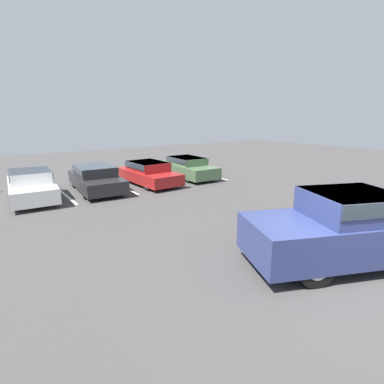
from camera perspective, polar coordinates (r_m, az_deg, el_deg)
The scene contains 10 objects.
ground_plane at distance 7.93m, azimuth 26.96°, elevation -14.50°, with size 60.00×60.00×0.00m, color #423F3F.
stall_stripe_c at distance 15.39m, azimuth -23.02°, elevation -0.48°, with size 0.12×4.03×0.01m, color white.
stall_stripe_d at distance 16.21m, azimuth -13.23°, elevation 0.99°, with size 0.12×4.03×0.01m, color white.
stall_stripe_e at distance 17.46m, azimuth -4.60°, elevation 2.26°, with size 0.12×4.03×0.01m, color white.
stall_stripe_f at distance 19.06m, azimuth 2.75°, elevation 3.29°, with size 0.12×4.03×0.01m, color white.
pickup_truck at distance 8.60m, azimuth 29.24°, elevation -5.91°, with size 6.01×4.10×1.84m.
parked_sedan_b at distance 14.99m, azimuth -28.29°, elevation 1.30°, with size 2.06×4.39×1.31m.
parked_sedan_c at distance 15.59m, azimuth -17.86°, elevation 2.67°, with size 2.18×4.57×1.25m.
parked_sedan_d at distance 16.50m, azimuth -8.28°, elevation 3.76°, with size 1.94×4.30×1.22m.
parked_sedan_e at distance 18.17m, azimuth -0.90°, elevation 4.85°, with size 1.99×4.52×1.22m.
Camera 1 is at (-6.42, -2.95, 3.60)m, focal length 28.00 mm.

